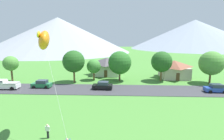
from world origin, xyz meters
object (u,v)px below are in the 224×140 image
Objects in this scene: tree_left_of_center at (11,64)px; parked_car_blue_west_end at (216,88)px; tree_center at (94,66)px; parked_car_green_east_end at (42,84)px; tree_right_of_center at (74,61)px; house_left_center at (107,66)px; kite_flyer_with_kite at (44,41)px; tree_near_left at (211,63)px; parked_car_black_mid_east at (103,86)px; house_leftmost at (174,69)px; watcher_person at (48,131)px; tree_far_right at (162,62)px; tree_near_right at (120,63)px.

tree_left_of_center reaches higher than parked_car_blue_west_end.
parked_car_green_east_end is at bearing -142.79° from tree_center.
tree_right_of_center is (-4.52, -2.57, 1.58)m from tree_center.
house_left_center is 1.94× the size of parked_car_blue_west_end.
tree_center is 0.69× the size of tree_right_of_center.
parked_car_blue_west_end is 36.62m from parked_car_green_east_end.
tree_center is at bearing 86.79° from kite_flyer_with_kite.
tree_near_left is at bearing -19.75° from house_left_center.
kite_flyer_with_kite reaches higher than tree_left_of_center.
parked_car_black_mid_east is 0.36× the size of kite_flyer_with_kite.
house_leftmost is 34.13m from parked_car_green_east_end.
tree_center is 1.27× the size of parked_car_black_mid_east.
tree_far_right is at bearing 55.98° from watcher_person.
tree_far_right is 33.07m from watcher_person.
tree_right_of_center is 25.48m from watcher_person.
parked_car_black_mid_east is (-14.08, -8.33, -4.08)m from tree_far_right.
parked_car_green_east_end is (-13.23, -14.94, -1.76)m from house_left_center.
house_left_center is 25.14m from tree_left_of_center.
tree_far_right is 1.77× the size of parked_car_black_mid_east.
tree_left_of_center is at bearing 165.77° from parked_car_black_mid_east.
parked_car_black_mid_east is (-3.58, -7.94, -3.82)m from tree_near_right.
house_leftmost is 0.98× the size of house_left_center.
tree_right_of_center reaches higher than tree_center.
tree_center is at bearing -111.81° from house_left_center.
tree_far_right is 13.52m from parked_car_blue_west_end.
watcher_person is (-1.14, -27.45, -2.74)m from tree_center.
kite_flyer_with_kite is at bearing -93.21° from tree_center.
parked_car_green_east_end is (-32.02, -11.70, -1.61)m from house_leftmost.
tree_near_right is at bearing 73.66° from watcher_person.
tree_center is at bearing 29.57° from tree_right_of_center.
kite_flyer_with_kite is (-4.28, -33.13, 8.08)m from house_left_center.
tree_near_left reaches higher than tree_far_right.
tree_left_of_center is 0.54× the size of kite_flyer_with_kite.
house_left_center is 15.71m from parked_car_black_mid_east.
kite_flyer_with_kite is (-23.07, -29.89, 8.23)m from house_leftmost.
house_left_center is 0.69× the size of kite_flyer_with_kite.
house_leftmost is 38.65m from kite_flyer_with_kite.
parked_car_black_mid_east is at bearing 77.22° from watcher_person.
house_leftmost is 15.70m from tree_near_right.
tree_left_of_center is 1.19× the size of tree_center.
tree_center is 13.36m from parked_car_green_east_end.
house_left_center is at bearing 83.46° from watcher_person.
kite_flyer_with_kite is at bearing -107.81° from tree_near_right.
tree_right_of_center reaches higher than parked_car_black_mid_east.
tree_near_right is (-21.79, 1.55, -0.26)m from tree_near_left.
parked_car_black_mid_east is (23.45, -5.95, -3.73)m from tree_left_of_center.
kite_flyer_with_kite is at bearing -104.72° from parked_car_black_mid_east.
parked_car_black_mid_east is (3.14, -8.58, -2.75)m from tree_center.
parked_car_black_mid_east is at bearing -149.40° from tree_far_right.
tree_near_right reaches higher than watcher_person.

